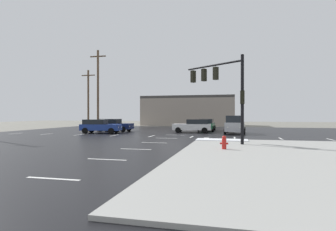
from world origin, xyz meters
The scene contains 14 objects.
ground_plane centered at (0.00, 0.00, 0.00)m, with size 120.00×120.00×0.00m, color slate.
road_asphalt centered at (0.00, 0.00, 0.01)m, with size 44.00×44.00×0.02m, color black.
snow_strip_curbside centered at (5.00, -4.00, 0.17)m, with size 4.00×1.60×0.06m, color white.
lane_markings centered at (1.20, -1.38, 0.02)m, with size 36.15×36.15×0.01m.
traffic_signal_mast centered at (5.11, -5.74, 4.35)m, with size 4.34×3.20×6.12m.
fire_hydrant centered at (5.35, -9.66, 0.54)m, with size 0.48×0.26×0.79m.
strip_building_background centered at (-2.85, 28.82, 2.90)m, with size 18.06×8.00×5.81m.
sedan_blue centered at (-9.09, 2.77, 0.85)m, with size 4.67×2.39×1.58m.
sedan_navy centered at (-8.94, 6.26, 0.85)m, with size 4.59×2.14×1.58m.
sedan_green centered at (2.52, 9.97, 0.85)m, with size 2.05×4.55×1.58m.
sedan_white centered at (1.26, 6.32, 0.85)m, with size 4.62×2.25×1.58m.
suv_silver centered at (6.09, 5.56, 1.09)m, with size 2.40×4.93×2.03m.
utility_pole_far centered at (-11.34, 6.68, 5.51)m, with size 2.20×0.28×10.57m.
utility_pole_distant centered at (-15.89, 12.21, 4.72)m, with size 2.20×0.28×9.01m.
Camera 1 is at (5.85, -25.99, 2.17)m, focal length 29.26 mm.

